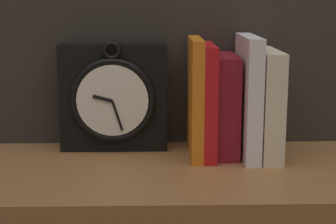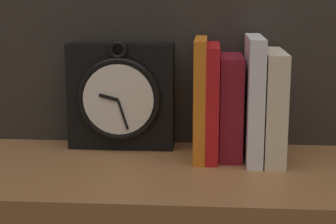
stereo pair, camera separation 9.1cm
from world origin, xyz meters
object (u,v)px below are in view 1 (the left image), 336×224
Objects in this scene: book_slot3_white at (248,97)px; book_slot4_cream at (267,103)px; book_slot2_maroon at (225,105)px; book_slot0_orange at (195,97)px; clock at (114,97)px; book_slot1_red at (207,100)px.

book_slot3_white is 1.13× the size of book_slot4_cream.
book_slot2_maroon is at bearing 159.97° from book_slot3_white.
book_slot0_orange is 1.11× the size of book_slot4_cream.
book_slot1_red is (0.17, -0.04, 0.00)m from clock.
book_slot2_maroon is (0.05, 0.01, -0.02)m from book_slot0_orange.
book_slot2_maroon is 0.84× the size of book_slot3_white.
book_slot2_maroon is 0.07m from book_slot4_cream.
book_slot0_orange is 0.98× the size of book_slot3_white.
book_slot4_cream is (0.13, -0.01, -0.01)m from book_slot0_orange.
book_slot4_cream is at bearing -11.21° from book_slot2_maroon.
book_slot1_red is at bearing 176.27° from book_slot4_cream.
book_slot3_white is (0.09, -0.01, 0.00)m from book_slot0_orange.
clock is 0.28m from book_slot4_cream.
clock reaches higher than book_slot1_red.
book_slot0_orange reaches higher than book_slot4_cream.
book_slot1_red is at bearing -167.18° from book_slot2_maroon.
book_slot2_maroon is (0.03, 0.01, -0.01)m from book_slot1_red.
book_slot0_orange is 0.09m from book_slot3_white.
book_slot1_red is 0.03m from book_slot2_maroon.
book_slot0_orange is 0.06m from book_slot2_maroon.
clock is at bearing 166.65° from book_slot1_red.
book_slot4_cream is (0.10, -0.01, -0.00)m from book_slot1_red.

